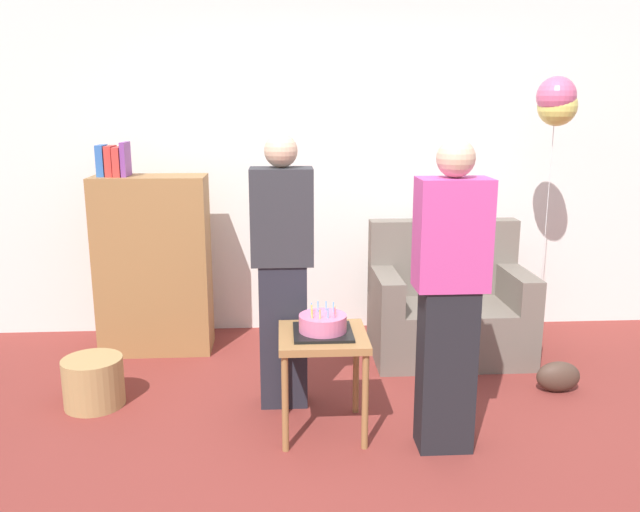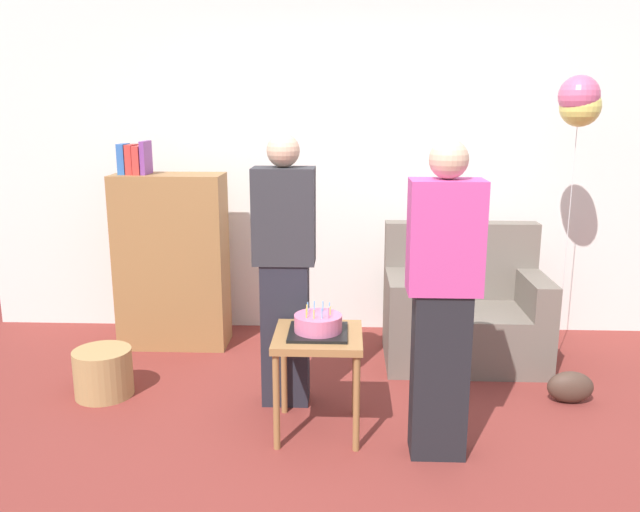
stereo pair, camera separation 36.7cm
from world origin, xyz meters
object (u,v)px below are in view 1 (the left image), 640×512
object	(u,v)px
couch	(448,309)
handbag	(558,377)
bookshelf	(153,263)
wicker_basket	(94,382)
side_table	(323,348)
balloon_bunch	(557,101)
person_blowing_candles	(283,271)
person_holding_cake	(449,297)
birthday_cake	(323,325)

from	to	relation	value
couch	handbag	size ratio (longest dim) A/B	3.93
bookshelf	wicker_basket	size ratio (longest dim) A/B	4.27
bookshelf	side_table	bearing A→B (deg)	-48.71
balloon_bunch	person_blowing_candles	bearing A→B (deg)	-158.66
bookshelf	person_blowing_candles	xyz separation A→B (m)	(0.94, -0.95, 0.17)
couch	person_holding_cake	size ratio (longest dim) A/B	0.67
side_table	person_blowing_candles	bearing A→B (deg)	120.23
side_table	birthday_cake	size ratio (longest dim) A/B	1.80
person_holding_cake	balloon_bunch	xyz separation A→B (m)	(1.04, 1.32, 0.98)
wicker_basket	bookshelf	bearing A→B (deg)	76.78
person_holding_cake	handbag	bearing A→B (deg)	-141.30
birthday_cake	person_blowing_candles	world-z (taller)	person_blowing_candles
birthday_cake	person_holding_cake	xyz separation A→B (m)	(0.63, -0.21, 0.21)
birthday_cake	person_holding_cake	distance (m)	0.70
person_blowing_candles	person_holding_cake	distance (m)	1.03
bookshelf	person_blowing_candles	world-z (taller)	person_blowing_candles
person_blowing_candles	couch	bearing A→B (deg)	32.37
birthday_cake	person_blowing_candles	distance (m)	0.47
bookshelf	wicker_basket	xyz separation A→B (m)	(-0.21, -0.91, -0.51)
side_table	person_blowing_candles	distance (m)	0.55
birthday_cake	wicker_basket	xyz separation A→B (m)	(-1.37, 0.40, -0.47)
bookshelf	handbag	world-z (taller)	bookshelf
birthday_cake	person_holding_cake	bearing A→B (deg)	-18.61
bookshelf	side_table	distance (m)	1.76
person_blowing_candles	person_holding_cake	xyz separation A→B (m)	(0.85, -0.58, 0.00)
bookshelf	person_holding_cake	bearing A→B (deg)	-40.53
side_table	balloon_bunch	size ratio (longest dim) A/B	0.29
side_table	person_blowing_candles	size ratio (longest dim) A/B	0.35
person_blowing_candles	person_holding_cake	bearing A→B (deg)	-33.89
couch	balloon_bunch	bearing A→B (deg)	-0.56
person_holding_cake	balloon_bunch	size ratio (longest dim) A/B	0.82
balloon_bunch	birthday_cake	bearing A→B (deg)	-146.56
handbag	balloon_bunch	world-z (taller)	balloon_bunch
person_holding_cake	side_table	bearing A→B (deg)	-14.82
person_holding_cake	wicker_basket	size ratio (longest dim) A/B	4.53
person_holding_cake	birthday_cake	bearing A→B (deg)	-14.82
couch	side_table	distance (m)	1.49
couch	wicker_basket	bearing A→B (deg)	-163.16
side_table	wicker_basket	size ratio (longest dim) A/B	1.60
side_table	handbag	distance (m)	1.63
bookshelf	handbag	distance (m)	2.89
wicker_basket	birthday_cake	bearing A→B (deg)	-16.25
bookshelf	balloon_bunch	distance (m)	3.06
person_holding_cake	handbag	xyz separation A→B (m)	(0.90, 0.63, -0.73)
couch	person_holding_cake	world-z (taller)	person_holding_cake
bookshelf	person_blowing_candles	bearing A→B (deg)	-45.21
person_holding_cake	wicker_basket	world-z (taller)	person_holding_cake
side_table	balloon_bunch	world-z (taller)	balloon_bunch
bookshelf	person_holding_cake	size ratio (longest dim) A/B	0.94
person_holding_cake	bookshelf	bearing A→B (deg)	-36.75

